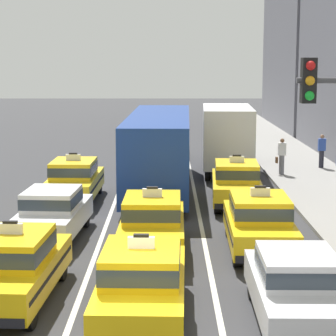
{
  "coord_description": "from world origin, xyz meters",
  "views": [
    {
      "loc": [
        0.48,
        -11.9,
        5.57
      ],
      "look_at": [
        0.52,
        13.59,
        1.3
      ],
      "focal_mm": 70.31,
      "sensor_mm": 36.0,
      "label": 1
    }
  ],
  "objects_px": {
    "taxi_center_nearest": "(141,282)",
    "sedan_center_fourth": "(161,145)",
    "sedan_right_nearest": "(296,285)",
    "taxi_right_third": "(235,182)",
    "pedestrian_by_storefront": "(281,156)",
    "taxi_left_third": "(73,180)",
    "taxi_left_nearest": "(12,266)",
    "taxi_center_second": "(152,223)",
    "sedan_left_second": "(52,212)",
    "taxi_right_second": "(258,222)",
    "box_truck_right_fourth": "(226,136)",
    "pedestrian_near_crosswalk": "(321,151)",
    "bus_center_third": "(159,147)"
  },
  "relations": [
    {
      "from": "taxi_left_third",
      "to": "sedan_left_second",
      "type": "bearing_deg",
      "value": -89.11
    },
    {
      "from": "taxi_left_nearest",
      "to": "taxi_right_third",
      "type": "bearing_deg",
      "value": 58.96
    },
    {
      "from": "taxi_center_nearest",
      "to": "sedan_center_fourth",
      "type": "relative_size",
      "value": 1.05
    },
    {
      "from": "taxi_right_second",
      "to": "pedestrian_by_storefront",
      "type": "relative_size",
      "value": 2.7
    },
    {
      "from": "taxi_left_third",
      "to": "taxi_center_second",
      "type": "relative_size",
      "value": 1.0
    },
    {
      "from": "taxi_left_nearest",
      "to": "sedan_left_second",
      "type": "bearing_deg",
      "value": 90.39
    },
    {
      "from": "taxi_center_second",
      "to": "sedan_left_second",
      "type": "bearing_deg",
      "value": 155.24
    },
    {
      "from": "taxi_right_third",
      "to": "pedestrian_by_storefront",
      "type": "height_order",
      "value": "taxi_right_third"
    },
    {
      "from": "sedan_right_nearest",
      "to": "taxi_center_nearest",
      "type": "bearing_deg",
      "value": 178.17
    },
    {
      "from": "taxi_right_second",
      "to": "pedestrian_near_crosswalk",
      "type": "distance_m",
      "value": 14.77
    },
    {
      "from": "sedan_left_second",
      "to": "taxi_right_third",
      "type": "bearing_deg",
      "value": 37.83
    },
    {
      "from": "taxi_center_nearest",
      "to": "taxi_right_second",
      "type": "distance_m",
      "value": 6.14
    },
    {
      "from": "bus_center_third",
      "to": "sedan_right_nearest",
      "type": "xyz_separation_m",
      "value": [
        3.07,
        -14.44,
        -0.97
      ]
    },
    {
      "from": "sedan_center_fourth",
      "to": "taxi_center_second",
      "type": "bearing_deg",
      "value": -90.36
    },
    {
      "from": "pedestrian_by_storefront",
      "to": "taxi_center_second",
      "type": "bearing_deg",
      "value": -115.56
    },
    {
      "from": "taxi_left_nearest",
      "to": "sedan_center_fourth",
      "type": "relative_size",
      "value": 1.06
    },
    {
      "from": "taxi_left_third",
      "to": "sedan_right_nearest",
      "type": "height_order",
      "value": "taxi_left_third"
    },
    {
      "from": "sedan_right_nearest",
      "to": "pedestrian_by_storefront",
      "type": "height_order",
      "value": "pedestrian_by_storefront"
    },
    {
      "from": "taxi_left_third",
      "to": "pedestrian_by_storefront",
      "type": "relative_size",
      "value": 2.7
    },
    {
      "from": "taxi_right_second",
      "to": "taxi_right_third",
      "type": "distance_m",
      "value": 6.15
    },
    {
      "from": "taxi_center_nearest",
      "to": "sedan_right_nearest",
      "type": "height_order",
      "value": "taxi_center_nearest"
    },
    {
      "from": "sedan_left_second",
      "to": "box_truck_right_fourth",
      "type": "bearing_deg",
      "value": 62.03
    },
    {
      "from": "taxi_center_second",
      "to": "taxi_right_second",
      "type": "height_order",
      "value": "same"
    },
    {
      "from": "taxi_center_second",
      "to": "taxi_right_second",
      "type": "relative_size",
      "value": 1.0
    },
    {
      "from": "taxi_left_nearest",
      "to": "sedan_center_fourth",
      "type": "distance_m",
      "value": 21.82
    },
    {
      "from": "sedan_right_nearest",
      "to": "taxi_right_third",
      "type": "xyz_separation_m",
      "value": [
        -0.09,
        11.48,
        0.03
      ]
    },
    {
      "from": "taxi_right_second",
      "to": "box_truck_right_fourth",
      "type": "xyz_separation_m",
      "value": [
        0.23,
        13.51,
        0.9
      ]
    },
    {
      "from": "sedan_center_fourth",
      "to": "sedan_right_nearest",
      "type": "height_order",
      "value": "same"
    },
    {
      "from": "taxi_left_nearest",
      "to": "bus_center_third",
      "type": "distance_m",
      "value": 13.62
    },
    {
      "from": "taxi_left_nearest",
      "to": "taxi_center_second",
      "type": "distance_m",
      "value": 5.05
    },
    {
      "from": "taxi_right_second",
      "to": "pedestrian_by_storefront",
      "type": "height_order",
      "value": "taxi_right_second"
    },
    {
      "from": "bus_center_third",
      "to": "sedan_center_fourth",
      "type": "relative_size",
      "value": 2.57
    },
    {
      "from": "taxi_center_second",
      "to": "sedan_center_fourth",
      "type": "distance_m",
      "value": 17.6
    },
    {
      "from": "taxi_left_nearest",
      "to": "pedestrian_near_crosswalk",
      "type": "xyz_separation_m",
      "value": [
        11.22,
        17.99,
        0.12
      ]
    },
    {
      "from": "taxi_left_third",
      "to": "taxi_center_second",
      "type": "height_order",
      "value": "same"
    },
    {
      "from": "taxi_left_nearest",
      "to": "sedan_right_nearest",
      "type": "relative_size",
      "value": 1.07
    },
    {
      "from": "sedan_left_second",
      "to": "taxi_center_second",
      "type": "height_order",
      "value": "taxi_center_second"
    },
    {
      "from": "bus_center_third",
      "to": "taxi_center_second",
      "type": "bearing_deg",
      "value": -90.53
    },
    {
      "from": "sedan_left_second",
      "to": "sedan_center_fourth",
      "type": "height_order",
      "value": "same"
    },
    {
      "from": "sedan_right_nearest",
      "to": "pedestrian_near_crosswalk",
      "type": "xyz_separation_m",
      "value": [
        4.96,
        19.23,
        0.15
      ]
    },
    {
      "from": "taxi_center_nearest",
      "to": "sedan_center_fourth",
      "type": "distance_m",
      "value": 22.71
    },
    {
      "from": "bus_center_third",
      "to": "box_truck_right_fourth",
      "type": "distance_m",
      "value": 5.47
    },
    {
      "from": "taxi_right_second",
      "to": "box_truck_right_fourth",
      "type": "relative_size",
      "value": 0.65
    },
    {
      "from": "taxi_left_third",
      "to": "pedestrian_by_storefront",
      "type": "height_order",
      "value": "taxi_left_third"
    },
    {
      "from": "pedestrian_near_crosswalk",
      "to": "pedestrian_by_storefront",
      "type": "distance_m",
      "value": 2.99
    },
    {
      "from": "taxi_left_nearest",
      "to": "box_truck_right_fourth",
      "type": "height_order",
      "value": "box_truck_right_fourth"
    },
    {
      "from": "taxi_center_nearest",
      "to": "taxi_right_third",
      "type": "relative_size",
      "value": 0.99
    },
    {
      "from": "pedestrian_by_storefront",
      "to": "taxi_left_third",
      "type": "bearing_deg",
      "value": -149.38
    },
    {
      "from": "sedan_right_nearest",
      "to": "taxi_right_third",
      "type": "distance_m",
      "value": 11.49
    },
    {
      "from": "taxi_left_nearest",
      "to": "taxi_left_third",
      "type": "distance_m",
      "value": 10.77
    }
  ]
}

